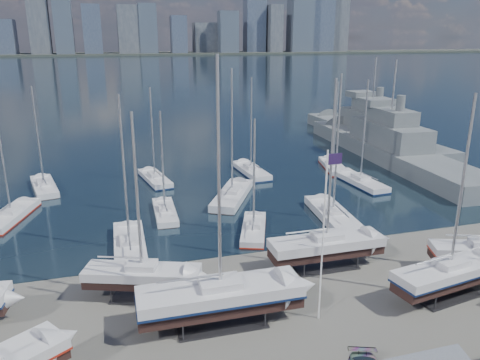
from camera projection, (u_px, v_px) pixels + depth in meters
name	position (u px, v px, depth m)	size (l,w,h in m)	color
ground	(271.00, 311.00, 35.73)	(1400.00, 1400.00, 0.00)	#605E59
water	(116.00, 68.00, 320.21)	(1400.00, 600.00, 0.40)	#192E3A
far_shore	(108.00, 54.00, 558.40)	(1400.00, 80.00, 2.20)	#2D332D
skyline	(98.00, 20.00, 539.47)	(639.14, 43.80, 107.69)	#475166
sailboat_cradle_2	(142.00, 276.00, 36.91)	(9.46, 5.55, 15.00)	#2D2D33
sailboat_cradle_3	(220.00, 297.00, 33.50)	(12.01, 3.55, 19.08)	#2D2D33
sailboat_cradle_4	(326.00, 246.00, 41.99)	(10.43, 3.02, 16.91)	#2D2D33
sailboat_cradle_5	(449.00, 273.00, 37.11)	(10.41, 4.36, 16.30)	#2D2D33
sailboat_moored_1	(11.00, 217.00, 53.66)	(5.54, 10.34, 14.90)	black
sailboat_moored_2	(44.00, 188.00, 64.04)	(4.64, 10.08, 14.69)	black
sailboat_moored_3	(130.00, 247.00, 45.91)	(3.25, 10.73, 15.94)	black
sailboat_moored_4	(165.00, 213.00, 54.85)	(2.74, 8.61, 12.86)	black
sailboat_moored_5	(155.00, 179.00, 67.80)	(4.23, 9.78, 14.16)	black
sailboat_moored_6	(254.00, 230.00, 49.97)	(5.28, 8.90, 12.86)	black
sailboat_moored_7	(232.00, 197.00, 60.30)	(8.32, 11.62, 17.34)	black
sailboat_moored_8	(251.00, 172.00, 71.70)	(3.53, 10.36, 15.24)	black
sailboat_moored_9	(333.00, 217.00, 53.61)	(4.42, 11.68, 17.22)	black
sailboat_moored_10	(360.00, 183.00, 66.30)	(3.54, 10.43, 15.35)	black
sailboat_moored_11	(333.00, 167.00, 74.24)	(4.83, 9.95, 14.34)	black
naval_ship_east	(388.00, 149.00, 80.20)	(10.02, 48.32, 18.32)	slate
naval_ship_west	(370.00, 133.00, 94.00)	(7.53, 44.10, 17.96)	slate
flagpole	(325.00, 225.00, 32.67)	(1.13, 0.12, 12.86)	white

